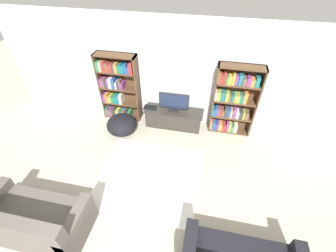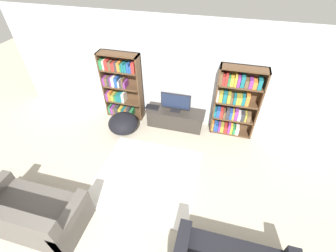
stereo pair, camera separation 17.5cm
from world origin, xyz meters
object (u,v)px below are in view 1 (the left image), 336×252
(bookshelf_left, at_px, (118,87))
(laptop, at_px, (150,108))
(television, at_px, (174,102))
(couch_left_sectional, at_px, (34,221))
(tv_stand, at_px, (174,118))
(bookshelf_right, at_px, (233,101))
(beanbag_ottoman, at_px, (122,125))

(bookshelf_left, xyz_separation_m, laptop, (0.85, -0.14, -0.40))
(laptop, bearing_deg, television, 1.81)
(laptop, relative_size, couch_left_sectional, 0.20)
(tv_stand, bearing_deg, television, 90.00)
(bookshelf_right, bearing_deg, bookshelf_left, 179.96)
(couch_left_sectional, bearing_deg, bookshelf_left, 85.89)
(couch_left_sectional, distance_m, beanbag_ottoman, 2.66)
(tv_stand, distance_m, beanbag_ottoman, 1.31)
(couch_left_sectional, bearing_deg, beanbag_ottoman, 79.43)
(couch_left_sectional, bearing_deg, bookshelf_right, 47.01)
(laptop, bearing_deg, bookshelf_right, 3.94)
(laptop, xyz_separation_m, beanbag_ottoman, (-0.60, -0.52, -0.24))
(tv_stand, height_order, couch_left_sectional, couch_left_sectional)
(laptop, distance_m, couch_left_sectional, 3.32)
(bookshelf_right, distance_m, couch_left_sectional, 4.51)
(television, bearing_deg, beanbag_ottoman, -155.82)
(laptop, bearing_deg, beanbag_ottoman, -139.22)
(television, height_order, couch_left_sectional, television)
(television, bearing_deg, couch_left_sectional, -118.11)
(television, xyz_separation_m, laptop, (-0.60, -0.02, -0.25))
(bookshelf_right, bearing_deg, couch_left_sectional, -132.99)
(bookshelf_left, distance_m, tv_stand, 1.59)
(television, xyz_separation_m, couch_left_sectional, (-1.69, -3.15, -0.41))
(bookshelf_right, xyz_separation_m, television, (-1.36, -0.12, -0.14))
(couch_left_sectional, relative_size, beanbag_ottoman, 2.32)
(bookshelf_left, xyz_separation_m, television, (1.45, -0.12, -0.15))
(bookshelf_left, relative_size, tv_stand, 1.20)
(bookshelf_left, height_order, tv_stand, bookshelf_left)
(bookshelf_left, bearing_deg, tv_stand, -4.79)
(television, bearing_deg, tv_stand, -90.00)
(laptop, bearing_deg, tv_stand, 1.46)
(beanbag_ottoman, bearing_deg, laptop, 40.78)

